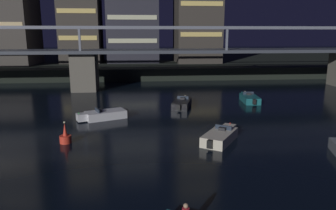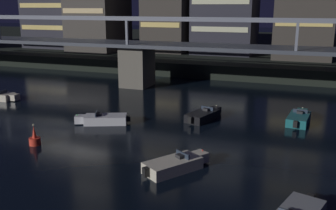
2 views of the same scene
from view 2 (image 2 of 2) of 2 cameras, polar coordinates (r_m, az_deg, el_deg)
name	(u,v)px [view 2 (image 2 of 2)]	position (r m, az deg, el deg)	size (l,w,h in m)	color
far_riverbank	(217,46)	(99.02, 7.22, 8.68)	(240.00, 80.00, 2.20)	black
river_bridge	(137,54)	(53.27, -4.63, 7.54)	(88.80, 6.40, 9.38)	#605B51
speedboat_near_center	(103,119)	(37.02, -9.53, -2.09)	(5.05, 3.18, 1.16)	silver
speedboat_mid_left	(299,118)	(38.86, 18.78, -1.88)	(2.18, 5.23, 1.16)	#196066
speedboat_mid_center	(175,164)	(26.39, 1.08, -8.78)	(3.83, 4.78, 1.16)	beige
speedboat_mid_right	(204,115)	(38.02, 5.31, -1.51)	(2.85, 5.17, 1.16)	black
channel_buoy	(35,139)	(32.74, -19.10, -4.81)	(0.90, 0.90, 1.76)	red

